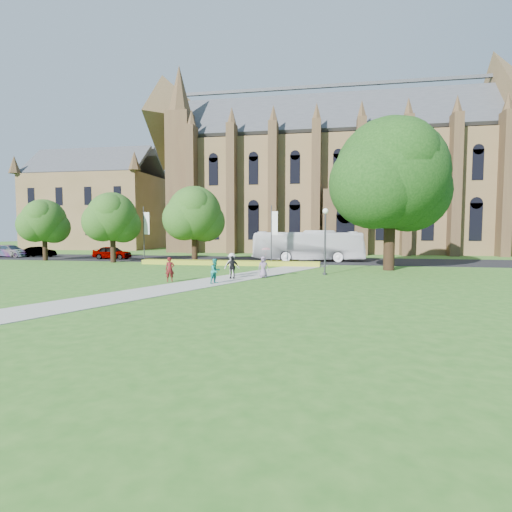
% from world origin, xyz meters
% --- Properties ---
extents(ground, '(160.00, 160.00, 0.00)m').
position_xyz_m(ground, '(0.00, 0.00, 0.00)').
color(ground, '#2D661E').
rests_on(ground, ground).
extents(road, '(160.00, 10.00, 0.02)m').
position_xyz_m(road, '(0.00, 20.00, 0.01)').
color(road, black).
rests_on(road, ground).
extents(footpath, '(15.58, 28.54, 0.04)m').
position_xyz_m(footpath, '(0.00, 1.00, 0.02)').
color(footpath, '#B2B2A8').
rests_on(footpath, ground).
extents(flower_hedge, '(18.00, 1.40, 0.45)m').
position_xyz_m(flower_hedge, '(-2.00, 13.20, 0.23)').
color(flower_hedge, gold).
rests_on(flower_hedge, ground).
extents(cathedral, '(52.60, 18.25, 28.00)m').
position_xyz_m(cathedral, '(10.00, 39.73, 12.98)').
color(cathedral, brown).
rests_on(cathedral, ground).
extents(building_west, '(22.00, 14.00, 18.30)m').
position_xyz_m(building_west, '(-34.00, 42.00, 9.21)').
color(building_west, brown).
rests_on(building_west, ground).
extents(streetlamp, '(0.44, 0.44, 5.24)m').
position_xyz_m(streetlamp, '(7.50, 6.50, 3.30)').
color(streetlamp, '#38383D').
rests_on(streetlamp, ground).
extents(large_tree, '(9.60, 9.60, 13.20)m').
position_xyz_m(large_tree, '(13.00, 11.00, 8.37)').
color(large_tree, '#332114').
rests_on(large_tree, ground).
extents(street_tree_0, '(5.20, 5.20, 7.50)m').
position_xyz_m(street_tree_0, '(-15.00, 14.00, 4.87)').
color(street_tree_0, '#332114').
rests_on(street_tree_0, ground).
extents(street_tree_1, '(5.60, 5.60, 8.05)m').
position_xyz_m(street_tree_1, '(-6.00, 14.50, 5.22)').
color(street_tree_1, '#332114').
rests_on(street_tree_1, ground).
extents(street_tree_2, '(4.80, 4.80, 6.95)m').
position_xyz_m(street_tree_2, '(-24.00, 15.00, 4.53)').
color(street_tree_2, '#332114').
rests_on(street_tree_2, ground).
extents(banner_pole_0, '(0.70, 0.10, 6.00)m').
position_xyz_m(banner_pole_0, '(2.11, 15.20, 3.39)').
color(banner_pole_0, '#38383D').
rests_on(banner_pole_0, ground).
extents(banner_pole_1, '(0.70, 0.10, 6.00)m').
position_xyz_m(banner_pole_1, '(-11.89, 15.20, 3.39)').
color(banner_pole_1, '#38383D').
rests_on(banner_pole_1, ground).
extents(tour_coach, '(12.44, 3.55, 3.43)m').
position_xyz_m(tour_coach, '(5.52, 19.46, 1.73)').
color(tour_coach, white).
rests_on(tour_coach, road).
extents(car_0, '(4.53, 1.89, 1.53)m').
position_xyz_m(car_0, '(-17.57, 18.22, 0.79)').
color(car_0, gray).
rests_on(car_0, road).
extents(car_1, '(4.07, 1.75, 1.30)m').
position_xyz_m(car_1, '(-28.47, 19.60, 0.67)').
color(car_1, gray).
rests_on(car_1, road).
extents(car_2, '(5.32, 2.33, 1.52)m').
position_xyz_m(car_2, '(-32.17, 19.01, 0.78)').
color(car_2, gray).
rests_on(car_2, road).
extents(pedestrian_0, '(0.72, 0.63, 1.66)m').
position_xyz_m(pedestrian_0, '(-2.88, 0.23, 0.87)').
color(pedestrian_0, '#5B1415').
rests_on(pedestrian_0, footpath).
extents(pedestrian_1, '(0.94, 1.00, 1.64)m').
position_xyz_m(pedestrian_1, '(0.43, -0.09, 0.86)').
color(pedestrian_1, teal).
rests_on(pedestrian_1, footpath).
extents(pedestrian_2, '(1.30, 1.03, 1.76)m').
position_xyz_m(pedestrian_2, '(0.57, 3.91, 0.92)').
color(pedestrian_2, silver).
rests_on(pedestrian_2, footpath).
extents(pedestrian_3, '(1.00, 0.50, 1.64)m').
position_xyz_m(pedestrian_3, '(0.89, 2.65, 0.86)').
color(pedestrian_3, black).
rests_on(pedestrian_3, footpath).
extents(pedestrian_4, '(0.87, 0.71, 1.54)m').
position_xyz_m(pedestrian_4, '(3.03, 3.65, 0.81)').
color(pedestrian_4, slate).
rests_on(pedestrian_4, footpath).
extents(parasol, '(0.76, 0.76, 0.58)m').
position_xyz_m(parasol, '(3.21, 3.75, 1.87)').
color(parasol, '#CD90A6').
rests_on(parasol, pedestrian_4).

